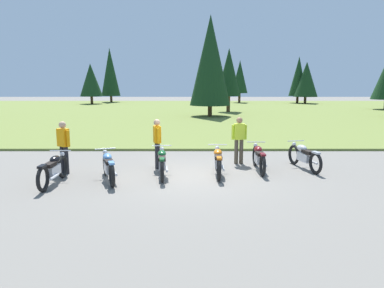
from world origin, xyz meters
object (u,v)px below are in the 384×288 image
rider_with_back_turned (241,138)px  rider_near_row_end (65,144)px  rider_checking_bike (159,141)px  motorcycle_black (55,169)px  motorcycle_sky_blue (110,166)px  motorcycle_silver (306,156)px  motorcycle_maroon (260,158)px  motorcycle_orange (220,161)px  motorcycle_british_green (164,162)px

rider_with_back_turned → rider_near_row_end: size_ratio=1.00×
rider_checking_bike → rider_with_back_turned: bearing=13.6°
motorcycle_black → motorcycle_sky_blue: bearing=13.4°
motorcycle_black → motorcycle_silver: bearing=13.3°
motorcycle_silver → rider_with_back_turned: 2.29m
motorcycle_black → rider_checking_bike: rider_checking_bike is taller
motorcycle_sky_blue → motorcycle_silver: bearing=13.3°
motorcycle_maroon → rider_with_back_turned: rider_with_back_turned is taller
motorcycle_orange → rider_near_row_end: bearing=177.7°
motorcycle_maroon → rider_near_row_end: 6.28m
motorcycle_british_green → rider_checking_bike: bearing=103.2°
motorcycle_sky_blue → motorcycle_british_green: size_ratio=0.95×
motorcycle_orange → motorcycle_maroon: same height
motorcycle_british_green → motorcycle_sky_blue: bearing=-161.9°
motorcycle_silver → rider_with_back_turned: rider_with_back_turned is taller
motorcycle_black → rider_with_back_turned: size_ratio=1.26×
motorcycle_maroon → motorcycle_silver: 1.59m
motorcycle_maroon → rider_near_row_end: rider_near_row_end is taller
rider_checking_bike → rider_near_row_end: bearing=-166.5°
motorcycle_sky_blue → rider_near_row_end: 1.89m
motorcycle_silver → rider_with_back_turned: (-2.09, 0.77, 0.51)m
motorcycle_british_green → motorcycle_orange: bearing=5.6°
motorcycle_orange → rider_with_back_turned: size_ratio=1.26×
motorcycle_maroon → motorcycle_black: bearing=-165.7°
motorcycle_sky_blue → rider_checking_bike: rider_checking_bike is taller
motorcycle_sky_blue → rider_near_row_end: bearing=151.7°
motorcycle_black → motorcycle_british_green: (3.01, 0.85, 0.00)m
motorcycle_black → rider_checking_bike: bearing=34.7°
motorcycle_sky_blue → motorcycle_british_green: bearing=18.1°
motorcycle_orange → motorcycle_british_green: bearing=-174.4°
rider_with_back_turned → motorcycle_orange: bearing=-118.6°
motorcycle_silver → rider_with_back_turned: size_ratio=1.24×
motorcycle_sky_blue → motorcycle_maroon: same height
motorcycle_british_green → rider_near_row_end: size_ratio=1.26×
rider_near_row_end → motorcycle_british_green: bearing=-6.6°
motorcycle_maroon → motorcycle_silver: size_ratio=1.01×
motorcycle_maroon → motorcycle_silver: bearing=9.3°
motorcycle_british_green → motorcycle_orange: same height
motorcycle_silver → rider_near_row_end: 7.86m
motorcycle_orange → rider_near_row_end: (-4.87, 0.19, 0.51)m
motorcycle_black → motorcycle_maroon: (6.12, 1.56, 0.00)m
motorcycle_black → motorcycle_maroon: bearing=14.3°
motorcycle_silver → rider_near_row_end: bearing=-175.6°
motorcycle_orange → rider_near_row_end: rider_near_row_end is taller
motorcycle_orange → motorcycle_silver: same height
motorcycle_sky_blue → rider_with_back_turned: size_ratio=1.20×
motorcycle_silver → motorcycle_orange: bearing=-164.8°
rider_with_back_turned → motorcycle_maroon: bearing=-63.3°
motorcycle_silver → motorcycle_sky_blue: bearing=-166.7°
motorcycle_british_green → rider_checking_bike: rider_checking_bike is taller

